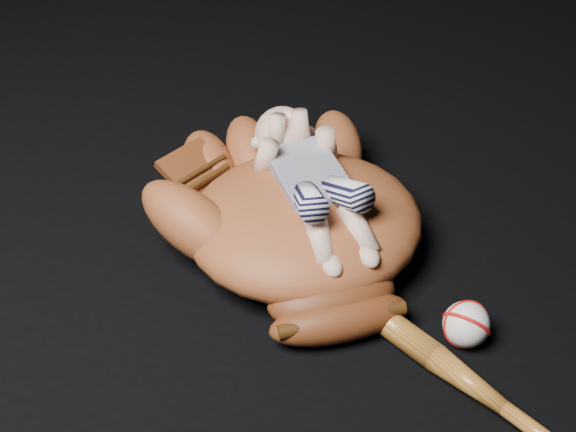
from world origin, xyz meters
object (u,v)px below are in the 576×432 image
(baseball, at_px, (466,324))
(baseball_bat, at_px, (449,368))
(baseball_glove, at_px, (304,213))
(newborn_baby, at_px, (315,182))

(baseball, bearing_deg, baseball_bat, -121.96)
(baseball_glove, relative_size, baseball, 7.85)
(baseball, bearing_deg, baseball_glove, 134.81)
(newborn_baby, bearing_deg, baseball_bat, -75.77)
(newborn_baby, xyz_separation_m, baseball, (0.18, -0.21, -0.10))
(baseball_glove, xyz_separation_m, baseball, (0.20, -0.20, -0.05))
(baseball_bat, bearing_deg, baseball, 58.04)
(baseball_glove, height_order, baseball_bat, baseball_glove)
(baseball_glove, distance_m, newborn_baby, 0.05)
(newborn_baby, relative_size, baseball, 5.29)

